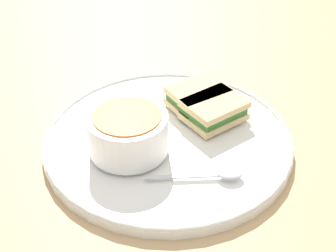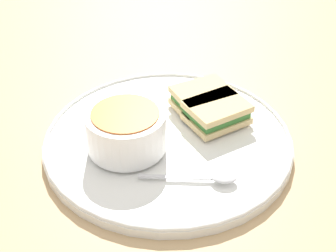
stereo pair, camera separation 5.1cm
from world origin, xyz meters
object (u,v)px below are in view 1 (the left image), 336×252
at_px(sandwich_half_near, 214,110).
at_px(sandwich_half_far, 198,97).
at_px(soup_bowl, 128,132).
at_px(spoon, 221,174).

distance_m(sandwich_half_near, sandwich_half_far, 0.04).
height_order(soup_bowl, spoon, soup_bowl).
xyz_separation_m(soup_bowl, sandwich_half_far, (0.12, -0.08, -0.01)).
relative_size(spoon, sandwich_half_near, 1.18).
xyz_separation_m(spoon, sandwich_half_near, (0.13, 0.02, 0.01)).
distance_m(spoon, sandwich_half_near, 0.13).
distance_m(soup_bowl, sandwich_half_far, 0.15).
bearing_deg(sandwich_half_near, soup_bowl, 129.82).
height_order(spoon, sandwich_half_far, sandwich_half_far).
height_order(spoon, sandwich_half_near, sandwich_half_near).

